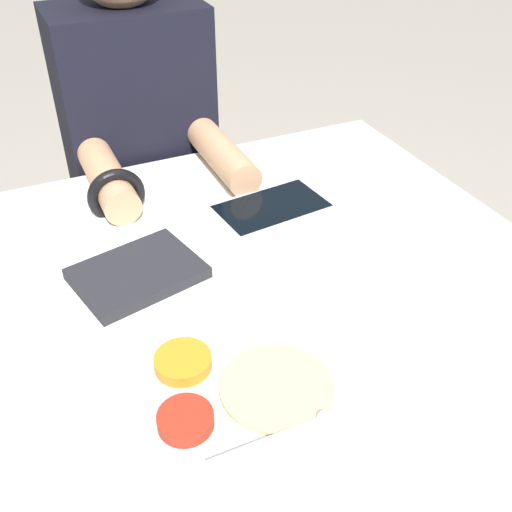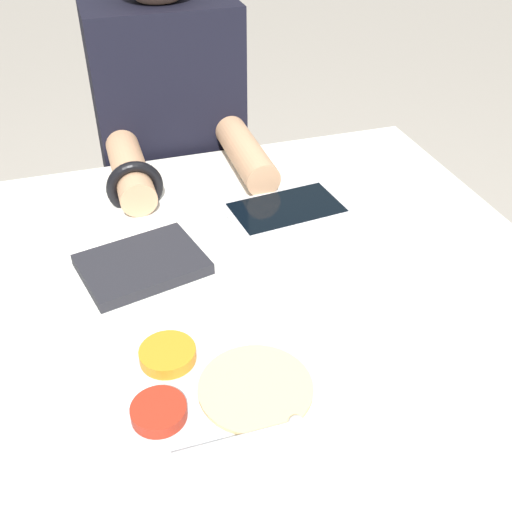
% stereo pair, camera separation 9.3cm
% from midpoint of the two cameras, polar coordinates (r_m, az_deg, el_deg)
% --- Properties ---
extents(dining_table, '(1.19, 0.96, 0.72)m').
position_cam_midpoint_polar(dining_table, '(1.21, -6.33, -17.19)').
color(dining_table, silver).
rests_on(dining_table, ground_plane).
extents(thali_tray, '(0.32, 0.32, 0.03)m').
position_cam_midpoint_polar(thali_tray, '(0.80, -5.79, -13.13)').
color(thali_tray, '#B7BABF').
rests_on(thali_tray, dining_table).
extents(red_notebook, '(0.22, 0.19, 0.02)m').
position_cam_midpoint_polar(red_notebook, '(1.00, -13.82, -1.77)').
color(red_notebook, silver).
rests_on(red_notebook, dining_table).
extents(tablet_device, '(0.24, 0.16, 0.01)m').
position_cam_midpoint_polar(tablet_device, '(1.15, -0.82, 4.55)').
color(tablet_device, '#B7B7BC').
rests_on(tablet_device, dining_table).
extents(person_diner, '(0.34, 0.46, 1.19)m').
position_cam_midpoint_polar(person_diner, '(1.52, -12.05, 5.40)').
color(person_diner, black).
rests_on(person_diner, ground_plane).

